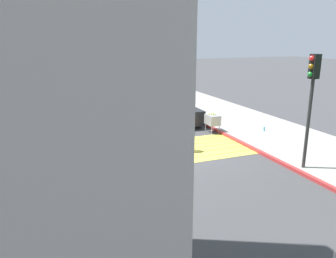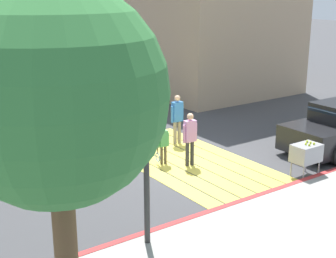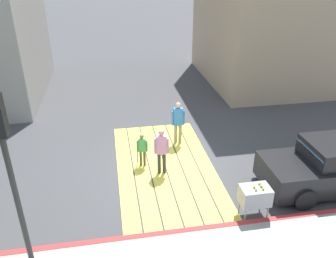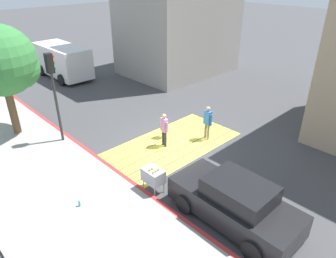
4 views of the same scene
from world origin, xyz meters
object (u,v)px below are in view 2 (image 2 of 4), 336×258
Objects in this scene: tennis_ball_cart at (306,153)px; pedestrian_child_with_racket at (163,143)px; traffic_light_corner at (145,104)px; street_tree at (57,99)px; pedestrian_adult_lead at (190,136)px; pedestrian_adult_trailing at (177,116)px.

tennis_ball_cart is 4.13m from pedestrian_child_with_racket.
pedestrian_child_with_racket is (3.78, -3.01, -2.35)m from traffic_light_corner.
street_tree is 7.76m from pedestrian_adult_lead.
pedestrian_adult_lead is at bearing -52.80° from street_tree.
street_tree is 9.62m from pedestrian_adult_trailing.
pedestrian_child_with_racket is (0.56, 0.58, -0.26)m from pedestrian_adult_lead.
traffic_light_corner is 6.23m from tennis_ball_cart.
street_tree is at bearing 133.20° from pedestrian_adult_trailing.
street_tree is 7.78m from pedestrian_child_with_racket.
traffic_light_corner is 5.38m from pedestrian_child_with_racket.
tennis_ball_cart is at bearing -83.25° from traffic_light_corner.
pedestrian_adult_trailing reaches higher than pedestrian_adult_lead.
pedestrian_adult_trailing is at bearing -47.97° from pedestrian_child_with_racket.
tennis_ball_cart is (0.68, -5.73, -2.34)m from traffic_light_corner.
street_tree reaches higher than pedestrian_child_with_racket.
tennis_ball_cart is 3.34m from pedestrian_adult_lead.
traffic_light_corner is 7.16m from pedestrian_adult_trailing.
street_tree is (-1.18, 2.21, 0.59)m from traffic_light_corner.
pedestrian_adult_lead reaches higher than pedestrian_child_with_racket.
pedestrian_adult_lead is 0.85m from pedestrian_child_with_racket.
traffic_light_corner is at bearing 131.97° from pedestrian_adult_lead.
traffic_light_corner reaches higher than pedestrian_adult_trailing.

